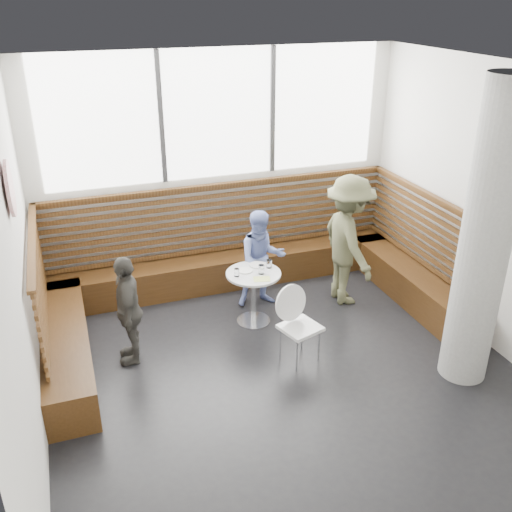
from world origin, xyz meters
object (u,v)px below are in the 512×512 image
object	(u,v)px
cafe_chair	(298,318)
adult_man	(348,241)
cafe_table	(253,287)
child_back	(262,259)
concrete_column	(486,240)
child_left	(128,309)

from	to	relation	value
cafe_chair	adult_man	size ratio (longest dim) A/B	0.51
cafe_table	child_back	xyz separation A→B (m)	(0.26, 0.41, 0.16)
cafe_chair	child_back	xyz separation A→B (m)	(0.04, 1.30, 0.14)
cafe_table	cafe_chair	distance (m)	0.91
child_back	adult_man	bearing A→B (deg)	-9.39
concrete_column	child_left	distance (m)	3.82
cafe_table	concrete_column	bearing A→B (deg)	-43.88
child_left	adult_man	bearing A→B (deg)	105.84
concrete_column	cafe_table	bearing A→B (deg)	136.12
concrete_column	child_back	bearing A→B (deg)	125.94
cafe_table	child_left	distance (m)	1.59
concrete_column	child_back	world-z (taller)	concrete_column
cafe_table	cafe_chair	size ratio (longest dim) A/B	0.79
adult_man	child_left	xyz separation A→B (m)	(-2.92, -0.42, -0.23)
concrete_column	cafe_chair	xyz separation A→B (m)	(-1.61, 0.87, -1.08)
concrete_column	child_back	xyz separation A→B (m)	(-1.57, 2.17, -0.94)
child_left	cafe_chair	bearing A→B (deg)	78.89
cafe_chair	adult_man	distance (m)	1.57
cafe_chair	adult_man	bearing A→B (deg)	24.33
adult_man	child_back	size ratio (longest dim) A/B	1.33
concrete_column	cafe_table	size ratio (longest dim) A/B	4.58
cafe_table	adult_man	world-z (taller)	adult_man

